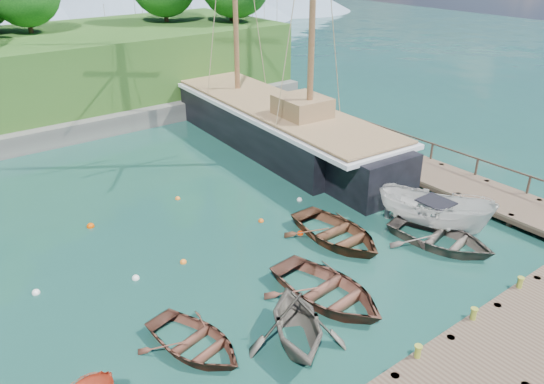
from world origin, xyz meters
The scene contains 21 objects.
ground centered at (0.00, 0.00, 0.00)m, with size 160.00×160.00×0.00m, color #163D34.
dock_near centered at (2.00, -6.50, 0.43)m, with size 20.00×3.20×1.10m.
dock_east centered at (11.50, 7.00, 0.43)m, with size 3.20×24.00×1.10m.
bollard_1 centered at (-1.00, -5.10, 0.00)m, with size 0.26×0.26×0.45m, color olive.
bollard_2 centered at (2.00, -5.10, 0.00)m, with size 0.26×0.26×0.45m, color olive.
bollard_3 centered at (5.00, -5.10, 0.00)m, with size 0.26×0.26×0.45m, color olive.
rowboat_0 centered at (-6.04, 0.07, 0.00)m, with size 2.80×3.92×0.81m, color #563024.
rowboat_1 centered at (-3.16, -1.79, 0.00)m, with size 3.37×3.91×2.06m, color #5C564D.
rowboat_2 centered at (-0.67, -0.65, 0.00)m, with size 3.58×5.02×1.04m, color brown.
rowboat_3 centered at (6.08, -0.84, 0.00)m, with size 3.44×4.81×1.00m, color #595047.
rowboat_4 centered at (2.67, 2.31, 0.00)m, with size 3.55×4.97×1.03m, color #4E2E1D.
cabin_boat_white centered at (7.05, 0.32, 0.00)m, with size 2.03×5.40×2.08m, color silver.
schooner centered at (8.10, 14.31, 1.20)m, with size 6.87×29.13×21.62m.
mooring_buoy_0 centered at (-5.88, 5.09, 0.00)m, with size 0.31×0.31×0.31m, color white.
mooring_buoy_1 centered at (-3.77, 4.95, 0.00)m, with size 0.29×0.29×0.29m, color orange.
mooring_buoy_2 centered at (1.02, 5.84, 0.00)m, with size 0.28×0.28×0.28m, color #D45812.
mooring_buoy_3 centered at (4.00, 6.46, 0.00)m, with size 0.29×0.29×0.29m, color silver.
mooring_buoy_4 centered at (-5.76, 10.40, 0.00)m, with size 0.36×0.36×0.36m, color #DD4900.
mooring_buoy_5 centered at (-1.01, 10.51, 0.00)m, with size 0.28×0.28×0.28m, color orange.
mooring_buoy_6 centered at (-9.36, 6.55, 0.00)m, with size 0.31×0.31×0.31m, color white.
mooring_buoy_7 centered at (1.74, 3.75, 0.00)m, with size 0.30×0.30×0.30m, color #F63500.
Camera 1 is at (-12.40, -12.40, 12.47)m, focal length 35.00 mm.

